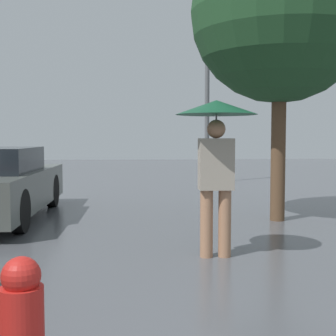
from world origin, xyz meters
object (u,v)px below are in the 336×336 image
object	(u,v)px
pedestrian	(216,137)
street_lamp	(207,102)
fire_hydrant	(22,333)
tree	(280,13)

from	to	relation	value
pedestrian	street_lamp	size ratio (longest dim) A/B	0.45
street_lamp	fire_hydrant	bearing A→B (deg)	-103.01
tree	street_lamp	bearing A→B (deg)	91.92
tree	fire_hydrant	distance (m)	7.01
pedestrian	tree	bearing A→B (deg)	58.06
tree	fire_hydrant	size ratio (longest dim) A/B	6.18
tree	street_lamp	world-z (taller)	tree
pedestrian	tree	xyz separation A→B (m)	(1.50, 2.40, 2.10)
pedestrian	street_lamp	xyz separation A→B (m)	(1.27, 9.17, 1.12)
tree	fire_hydrant	bearing A→B (deg)	-119.18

